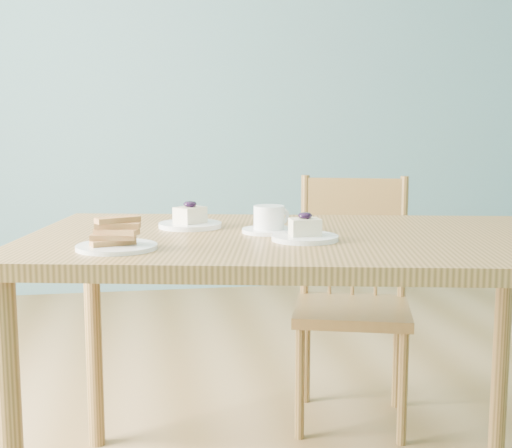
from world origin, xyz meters
The scene contains 7 objects.
room centered at (0.00, 0.00, 1.35)m, with size 5.01×5.01×2.71m.
dining_table centered at (0.07, -0.19, 0.70)m, with size 1.60×1.12×0.78m.
dining_chair centered at (0.40, 0.38, 0.45)m, with size 0.50×0.49×0.89m.
cheesecake_plate_near centered at (0.07, -0.27, 0.80)m, with size 0.17×0.17×0.07m.
cheesecake_plate_far centered at (-0.21, 0.00, 0.80)m, with size 0.18×0.18×0.08m.
coffee_cup centered at (0.00, -0.13, 0.81)m, with size 0.15×0.15×0.07m.
biscotti_plate centered at (-0.41, -0.32, 0.81)m, with size 0.20×0.20×0.08m.
Camera 1 is at (-0.36, -2.04, 1.09)m, focal length 50.00 mm.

